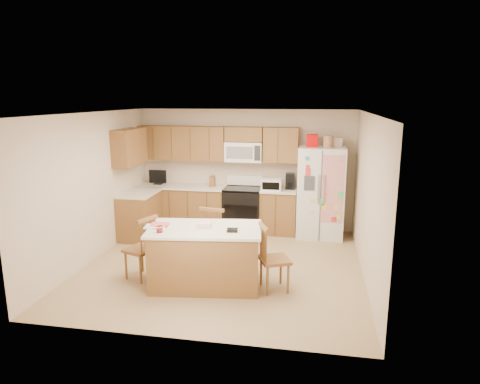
% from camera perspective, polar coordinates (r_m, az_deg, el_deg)
% --- Properties ---
extents(ground, '(4.50, 4.50, 0.00)m').
position_cam_1_polar(ground, '(7.23, -2.24, -9.76)').
color(ground, tan).
rests_on(ground, ground).
extents(room_shell, '(4.60, 4.60, 2.52)m').
position_cam_1_polar(room_shell, '(6.81, -2.34, 1.52)').
color(room_shell, beige).
rests_on(room_shell, ground).
extents(cabinetry, '(3.36, 1.56, 2.15)m').
position_cam_1_polar(cabinetry, '(8.86, -6.03, 0.58)').
color(cabinetry, brown).
rests_on(cabinetry, ground).
extents(stove, '(0.76, 0.65, 1.13)m').
position_cam_1_polar(stove, '(8.88, 0.40, -2.24)').
color(stove, black).
rests_on(stove, ground).
extents(refrigerator, '(0.90, 0.79, 2.04)m').
position_cam_1_polar(refrigerator, '(8.60, 10.70, 0.10)').
color(refrigerator, white).
rests_on(refrigerator, ground).
extents(island, '(1.75, 1.15, 0.98)m').
position_cam_1_polar(island, '(6.38, -4.63, -8.55)').
color(island, brown).
rests_on(island, ground).
extents(windsor_chair_left, '(0.54, 0.55, 1.00)m').
position_cam_1_polar(windsor_chair_left, '(6.76, -12.95, -7.42)').
color(windsor_chair_left, brown).
rests_on(windsor_chair_left, ground).
extents(windsor_chair_back, '(0.50, 0.48, 1.02)m').
position_cam_1_polar(windsor_chair_back, '(7.07, -3.27, -6.09)').
color(windsor_chair_back, brown).
rests_on(windsor_chair_back, ground).
extents(windsor_chair_right, '(0.54, 0.55, 0.99)m').
position_cam_1_polar(windsor_chair_right, '(6.23, 4.41, -8.93)').
color(windsor_chair_right, brown).
rests_on(windsor_chair_right, ground).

